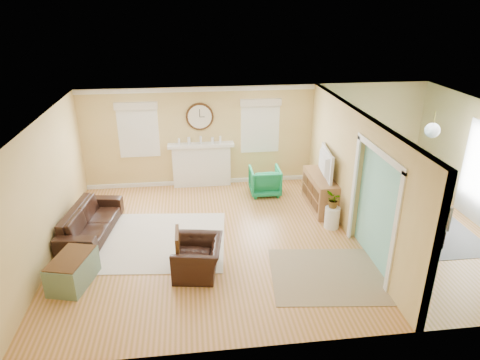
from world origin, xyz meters
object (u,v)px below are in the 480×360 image
Objects in this scene: eames_chair at (198,258)px; green_chair at (265,181)px; sofa at (91,221)px; credenza at (320,192)px; dining_table at (404,209)px.

green_chair reaches higher than eames_chair.
sofa is 4.27m from green_chair.
green_chair is (3.98, 1.55, 0.05)m from sofa.
sofa is at bearing 21.90° from green_chair.
credenza is at bearing 142.45° from green_chair.
eames_chair is at bearing -119.17° from sofa.
eames_chair is 4.77m from dining_table.
eames_chair is 0.65× the size of credenza.
dining_table reaches higher than sofa.
credenza is at bearing 136.93° from eames_chair.
credenza is at bearing 49.06° from dining_table.
eames_chair is 3.74m from credenza.
credenza is (5.14, 0.63, 0.10)m from sofa.
sofa is at bearing -173.02° from credenza.
eames_chair is at bearing 95.60° from dining_table.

